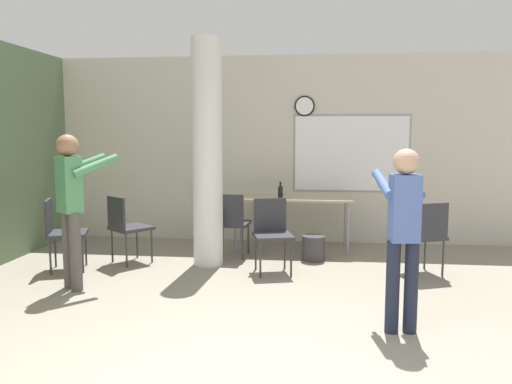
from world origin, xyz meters
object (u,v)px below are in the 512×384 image
Objects in this scene: chair_by_left_wall at (61,229)px; chair_table_left at (231,220)px; chair_near_pillar at (126,224)px; person_playing_side at (403,225)px; chair_table_front at (272,230)px; folding_table at (292,200)px; chair_mid_room at (425,232)px; bottle_on_table at (281,192)px; person_watching_back at (72,199)px.

chair_table_left is (1.93, 0.82, 0.00)m from chair_by_left_wall.
chair_table_left is 1.00× the size of chair_near_pillar.
chair_table_front is at bearing 125.43° from person_playing_side.
person_playing_side reaches higher than folding_table.
chair_near_pillar is (0.66, 0.39, 0.00)m from chair_by_left_wall.
folding_table is 3.05m from person_playing_side.
folding_table is 3.06m from chair_by_left_wall.
chair_near_pillar is at bearing -161.30° from chair_table_left.
chair_mid_room is (4.29, 0.25, 0.00)m from chair_by_left_wall.
chair_by_left_wall is 4.03m from person_playing_side.
folding_table is 1.91× the size of chair_near_pillar.
folding_table is at bearing 26.14° from chair_near_pillar.
chair_table_front is (-0.04, -1.06, -0.33)m from bottle_on_table.
chair_table_left is at bearing -143.76° from bottle_on_table.
chair_table_front is at bearing 23.60° from person_watching_back.
folding_table is 0.24m from bottle_on_table.
person_watching_back is (-2.07, -1.95, 0.12)m from bottle_on_table.
person_watching_back reaches higher than chair_by_left_wall.
chair_near_pillar is at bearing 174.92° from chair_table_front.
chair_near_pillar is (-1.27, -0.43, 0.00)m from chair_table_left.
folding_table is at bearing 109.46° from person_playing_side.
chair_by_left_wall is at bearing -153.38° from bottle_on_table.
bottle_on_table is 1.11m from chair_table_front.
chair_by_left_wall is 0.94m from person_watching_back.
chair_table_front is (-1.77, -0.02, 0.00)m from chair_mid_room.
person_playing_side is at bearing -67.04° from bottle_on_table.
chair_near_pillar is (-3.64, 0.14, 0.00)m from chair_mid_room.
folding_table is 1.01× the size of person_watching_back.
chair_mid_room is 0.53× the size of person_watching_back.
person_playing_side reaches higher than chair_near_pillar.
chair_mid_room is at bearing 71.75° from person_playing_side.
person_watching_back is (-0.17, -1.05, 0.45)m from chair_near_pillar.
person_playing_side is (1.17, -2.75, 0.06)m from bottle_on_table.
chair_mid_room is (1.73, -1.03, -0.33)m from bottle_on_table.
chair_table_left is 0.84m from chair_table_front.
folding_table is at bearing 36.46° from chair_table_left.
chair_table_left is 2.94m from person_playing_side.
chair_near_pillar is at bearing -154.87° from bottle_on_table.
chair_table_front is at bearing 5.13° from chair_by_left_wall.
chair_by_left_wall is 1.00× the size of chair_near_pillar.
person_playing_side is at bearing -108.25° from chair_mid_room.
bottle_on_table is at bearing 43.17° from person_watching_back.
chair_near_pillar is at bearing 30.72° from chair_by_left_wall.
chair_mid_room is at bearing 3.35° from chair_by_left_wall.
chair_near_pillar is (-1.90, -0.89, -0.33)m from bottle_on_table.
chair_table_left is 1.34m from chair_near_pillar.
chair_by_left_wall is at bearing -156.94° from chair_table_left.
chair_mid_room is at bearing 0.80° from chair_table_front.
folding_table is at bearing 42.81° from person_watching_back.
folding_table is 1.91× the size of chair_mid_room.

